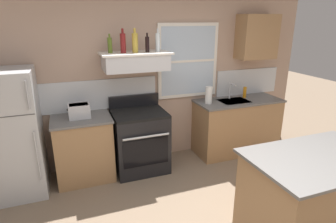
{
  "coord_description": "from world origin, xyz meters",
  "views": [
    {
      "loc": [
        -1.19,
        -1.88,
        2.19
      ],
      "look_at": [
        -0.05,
        1.2,
        1.1
      ],
      "focal_mm": 30.14,
      "sensor_mm": 36.0,
      "label": 1
    }
  ],
  "objects_px": {
    "refrigerator": "(11,135)",
    "bottle_clear_tall": "(158,42)",
    "bottle_olive_oil_square": "(110,45)",
    "kitchen_island": "(313,196)",
    "bottle_champagne_gold_foil": "(135,42)",
    "bottle_balsamic_dark": "(147,44)",
    "toaster": "(79,111)",
    "dish_soap_bottle": "(245,92)",
    "bottle_red_label_wine": "(123,43)",
    "paper_towel_roll": "(209,95)",
    "stove_range": "(140,140)"
  },
  "relations": [
    {
      "from": "refrigerator",
      "to": "toaster",
      "type": "height_order",
      "value": "refrigerator"
    },
    {
      "from": "toaster",
      "to": "bottle_olive_oil_square",
      "type": "relative_size",
      "value": 1.19
    },
    {
      "from": "paper_towel_roll",
      "to": "kitchen_island",
      "type": "distance_m",
      "value": 2.08
    },
    {
      "from": "bottle_red_label_wine",
      "to": "dish_soap_bottle",
      "type": "xyz_separation_m",
      "value": [
        2.05,
        0.06,
        -0.88
      ]
    },
    {
      "from": "bottle_champagne_gold_foil",
      "to": "toaster",
      "type": "bearing_deg",
      "value": -178.94
    },
    {
      "from": "toaster",
      "to": "kitchen_island",
      "type": "height_order",
      "value": "toaster"
    },
    {
      "from": "refrigerator",
      "to": "paper_towel_roll",
      "type": "bearing_deg",
      "value": 1.24
    },
    {
      "from": "refrigerator",
      "to": "bottle_clear_tall",
      "type": "relative_size",
      "value": 5.22
    },
    {
      "from": "bottle_clear_tall",
      "to": "kitchen_island",
      "type": "xyz_separation_m",
      "value": [
        0.99,
        -2.01,
        -1.42
      ]
    },
    {
      "from": "bottle_red_label_wine",
      "to": "bottle_clear_tall",
      "type": "xyz_separation_m",
      "value": [
        0.48,
        -0.01,
        -0.0
      ]
    },
    {
      "from": "refrigerator",
      "to": "dish_soap_bottle",
      "type": "distance_m",
      "value": 3.54
    },
    {
      "from": "paper_towel_roll",
      "to": "stove_range",
      "type": "bearing_deg",
      "value": -178.12
    },
    {
      "from": "refrigerator",
      "to": "stove_range",
      "type": "relative_size",
      "value": 1.49
    },
    {
      "from": "paper_towel_roll",
      "to": "kitchen_island",
      "type": "bearing_deg",
      "value": -85.15
    },
    {
      "from": "paper_towel_roll",
      "to": "bottle_red_label_wine",
      "type": "bearing_deg",
      "value": 178.26
    },
    {
      "from": "bottle_clear_tall",
      "to": "paper_towel_roll",
      "type": "relative_size",
      "value": 1.15
    },
    {
      "from": "dish_soap_bottle",
      "to": "bottle_olive_oil_square",
      "type": "bearing_deg",
      "value": -179.5
    },
    {
      "from": "stove_range",
      "to": "bottle_olive_oil_square",
      "type": "height_order",
      "value": "bottle_olive_oil_square"
    },
    {
      "from": "dish_soap_bottle",
      "to": "paper_towel_roll",
      "type": "bearing_deg",
      "value": -172.3
    },
    {
      "from": "bottle_clear_tall",
      "to": "dish_soap_bottle",
      "type": "bearing_deg",
      "value": 2.74
    },
    {
      "from": "refrigerator",
      "to": "bottle_champagne_gold_foil",
      "type": "bearing_deg",
      "value": 2.59
    },
    {
      "from": "refrigerator",
      "to": "bottle_balsamic_dark",
      "type": "height_order",
      "value": "bottle_balsamic_dark"
    },
    {
      "from": "toaster",
      "to": "bottle_balsamic_dark",
      "type": "distance_m",
      "value": 1.29
    },
    {
      "from": "bottle_balsamic_dark",
      "to": "stove_range",
      "type": "bearing_deg",
      "value": -163.52
    },
    {
      "from": "refrigerator",
      "to": "kitchen_island",
      "type": "distance_m",
      "value": 3.55
    },
    {
      "from": "bottle_champagne_gold_foil",
      "to": "paper_towel_roll",
      "type": "xyz_separation_m",
      "value": [
        1.15,
        -0.01,
        -0.83
      ]
    },
    {
      "from": "bottle_champagne_gold_foil",
      "to": "paper_towel_roll",
      "type": "height_order",
      "value": "bottle_champagne_gold_foil"
    },
    {
      "from": "bottle_champagne_gold_foil",
      "to": "bottle_clear_tall",
      "type": "relative_size",
      "value": 1.02
    },
    {
      "from": "bottle_clear_tall",
      "to": "paper_towel_roll",
      "type": "bearing_deg",
      "value": -1.75
    },
    {
      "from": "stove_range",
      "to": "dish_soap_bottle",
      "type": "distance_m",
      "value": 1.96
    },
    {
      "from": "bottle_clear_tall",
      "to": "kitchen_island",
      "type": "height_order",
      "value": "bottle_clear_tall"
    },
    {
      "from": "toaster",
      "to": "bottle_champagne_gold_foil",
      "type": "height_order",
      "value": "bottle_champagne_gold_foil"
    },
    {
      "from": "stove_range",
      "to": "bottle_red_label_wine",
      "type": "height_order",
      "value": "bottle_red_label_wine"
    },
    {
      "from": "refrigerator",
      "to": "bottle_red_label_wine",
      "type": "relative_size",
      "value": 5.12
    },
    {
      "from": "paper_towel_roll",
      "to": "refrigerator",
      "type": "bearing_deg",
      "value": -178.76
    },
    {
      "from": "paper_towel_roll",
      "to": "dish_soap_bottle",
      "type": "xyz_separation_m",
      "value": [
        0.74,
        0.1,
        -0.04
      ]
    },
    {
      "from": "bottle_red_label_wine",
      "to": "bottle_balsamic_dark",
      "type": "relative_size",
      "value": 1.23
    },
    {
      "from": "refrigerator",
      "to": "bottle_olive_oil_square",
      "type": "height_order",
      "value": "bottle_olive_oil_square"
    },
    {
      "from": "bottle_champagne_gold_foil",
      "to": "bottle_balsamic_dark",
      "type": "bearing_deg",
      "value": -1.12
    },
    {
      "from": "bottle_champagne_gold_foil",
      "to": "refrigerator",
      "type": "bearing_deg",
      "value": -177.41
    },
    {
      "from": "kitchen_island",
      "to": "refrigerator",
      "type": "bearing_deg",
      "value": 146.93
    },
    {
      "from": "toaster",
      "to": "stove_range",
      "type": "relative_size",
      "value": 0.27
    },
    {
      "from": "stove_range",
      "to": "refrigerator",
      "type": "bearing_deg",
      "value": -179.2
    },
    {
      "from": "kitchen_island",
      "to": "bottle_red_label_wine",
      "type": "bearing_deg",
      "value": 126.04
    },
    {
      "from": "stove_range",
      "to": "bottle_red_label_wine",
      "type": "relative_size",
      "value": 3.44
    },
    {
      "from": "bottle_olive_oil_square",
      "to": "kitchen_island",
      "type": "relative_size",
      "value": 0.18
    },
    {
      "from": "kitchen_island",
      "to": "dish_soap_bottle",
      "type": "bearing_deg",
      "value": 74.68
    },
    {
      "from": "refrigerator",
      "to": "bottle_red_label_wine",
      "type": "distance_m",
      "value": 1.83
    },
    {
      "from": "bottle_olive_oil_square",
      "to": "kitchen_island",
      "type": "distance_m",
      "value": 2.99
    },
    {
      "from": "stove_range",
      "to": "bottle_champagne_gold_foil",
      "type": "relative_size",
      "value": 3.42
    }
  ]
}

